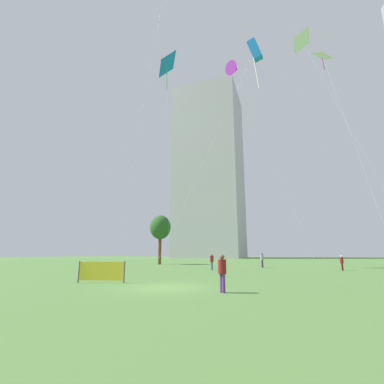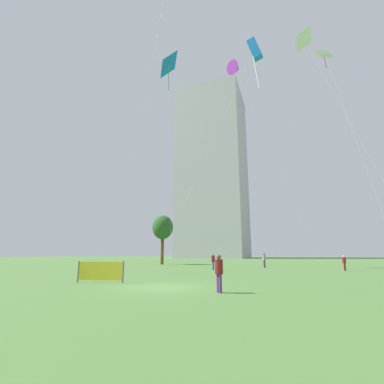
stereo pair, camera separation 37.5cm
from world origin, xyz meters
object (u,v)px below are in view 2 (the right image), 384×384
object	(u,v)px
person_standing_2	(219,270)
event_banner	(101,271)
kite_flying_0	(325,56)
kite_flying_7	(169,66)
kite_flying_2	(255,50)
kite_flying_5	(236,68)
person_standing_0	(344,262)
distant_highrise_1	(213,172)
person_standing_1	(264,259)
park_tree_1	(163,228)
kite_flying_3	(304,40)
person_standing_3	(213,260)

from	to	relation	value
person_standing_2	event_banner	distance (m)	8.23
kite_flying_0	kite_flying_7	world-z (taller)	kite_flying_7
kite_flying_0	kite_flying_2	xyz separation A→B (m)	(-5.94, -12.51, -6.31)
person_standing_2	kite_flying_5	size ratio (longest dim) A/B	0.06
person_standing_0	kite_flying_7	distance (m)	35.00
event_banner	person_standing_0	bearing A→B (deg)	55.75
person_standing_2	person_standing_0	bearing A→B (deg)	109.50
distant_highrise_1	person_standing_1	bearing A→B (deg)	-70.81
person_standing_1	distant_highrise_1	world-z (taller)	distant_highrise_1
person_standing_1	kite_flying_2	bearing A→B (deg)	-150.89
kite_flying_0	park_tree_1	xyz separation A→B (m)	(-26.87, 5.97, -19.62)
distant_highrise_1	event_banner	bearing A→B (deg)	-79.68
kite_flying_5	event_banner	xyz separation A→B (m)	(-2.97, -20.89, -27.16)
person_standing_2	kite_flying_3	bearing A→B (deg)	115.69
kite_flying_5	event_banner	bearing A→B (deg)	-98.08
person_standing_3	event_banner	distance (m)	15.77
kite_flying_0	kite_flying_7	bearing A→B (deg)	-172.16
kite_flying_2	distant_highrise_1	bearing A→B (deg)	114.20
person_standing_1	kite_flying_3	bearing A→B (deg)	-64.34
kite_flying_5	kite_flying_0	bearing A→B (deg)	-1.73
park_tree_1	event_banner	distance (m)	29.75
distant_highrise_1	kite_flying_3	bearing A→B (deg)	-65.79
person_standing_1	park_tree_1	bearing A→B (deg)	96.35
person_standing_0	person_standing_1	xyz separation A→B (m)	(-8.96, 2.96, 0.15)
kite_flying_5	person_standing_0	bearing A→B (deg)	-2.00
person_standing_3	distant_highrise_1	size ratio (longest dim) A/B	0.02
kite_flying_0	kite_flying_7	xyz separation A→B (m)	(-20.85, -2.87, 3.61)
person_standing_2	kite_flying_2	xyz separation A→B (m)	(0.34, 8.94, 18.31)
kite_flying_3	person_standing_1	bearing A→B (deg)	-170.62
kite_flying_2	kite_flying_3	world-z (taller)	kite_flying_3
person_standing_2	person_standing_3	bearing A→B (deg)	147.65
person_standing_2	kite_flying_3	size ratio (longest dim) A/B	0.05
kite_flying_3	distant_highrise_1	world-z (taller)	distant_highrise_1
kite_flying_2	kite_flying_3	size ratio (longest dim) A/B	0.62
person_standing_2	kite_flying_7	world-z (taller)	kite_flying_7
event_banner	kite_flying_3	bearing A→B (deg)	63.69
person_standing_3	kite_flying_3	bearing A→B (deg)	-86.90
person_standing_0	person_standing_2	bearing A→B (deg)	6.31
person_standing_1	park_tree_1	distance (m)	18.35
kite_flying_3	kite_flying_7	xyz separation A→B (m)	(-18.59, -6.99, -2.77)
person_standing_2	kite_flying_7	xyz separation A→B (m)	(-14.57, 18.58, 28.24)
person_standing_3	kite_flying_0	bearing A→B (deg)	-105.91
person_standing_2	park_tree_1	size ratio (longest dim) A/B	0.21
person_standing_3	event_banner	bearing A→B (deg)	140.31
park_tree_1	person_standing_0	bearing A→B (deg)	-12.84
person_standing_1	kite_flying_5	bearing A→B (deg)	158.02
person_standing_0	kite_flying_5	bearing A→B (deg)	-70.58
person_standing_1	distant_highrise_1	distance (m)	84.47
person_standing_0	kite_flying_3	bearing A→B (deg)	-135.48
person_standing_0	kite_flying_0	world-z (taller)	kite_flying_0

